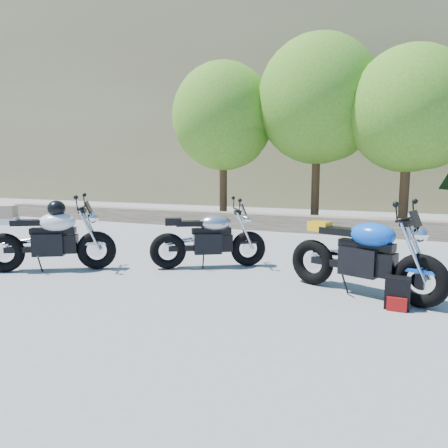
{
  "coord_description": "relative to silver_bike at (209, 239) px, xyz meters",
  "views": [
    {
      "loc": [
        3.37,
        -6.36,
        1.79
      ],
      "look_at": [
        0.2,
        1.0,
        0.75
      ],
      "focal_mm": 32.0,
      "sensor_mm": 36.0,
      "label": 1
    }
  ],
  "objects": [
    {
      "name": "tree_decid_mid",
      "position": [
        0.72,
        7.2,
        3.5
      ],
      "size": [
        4.08,
        4.08,
        6.24
      ],
      "color": "#382314",
      "rests_on": "ground"
    },
    {
      "name": "hillside",
      "position": [
        2.81,
        27.67,
        6.96
      ],
      "size": [
        80.0,
        30.0,
        15.0
      ],
      "primitive_type": "cube",
      "color": "brown",
      "rests_on": "ground"
    },
    {
      "name": "ground",
      "position": [
        -0.19,
        -0.33,
        -0.54
      ],
      "size": [
        90.0,
        90.0,
        0.0
      ],
      "primitive_type": "plane",
      "color": "gray",
      "rests_on": "ground"
    },
    {
      "name": "backpack",
      "position": [
        3.26,
        -1.11,
        -0.33
      ],
      "size": [
        0.32,
        0.27,
        0.42
      ],
      "rotation": [
        0.0,
        0.0,
        -0.02
      ],
      "color": "black",
      "rests_on": "ground"
    },
    {
      "name": "blue_bike",
      "position": [
        2.79,
        -0.66,
        0.04
      ],
      "size": [
        2.29,
        1.04,
        1.19
      ],
      "rotation": [
        0.0,
        0.0,
        -0.34
      ],
      "color": "black",
      "rests_on": "ground"
    },
    {
      "name": "silver_bike",
      "position": [
        0.0,
        0.0,
        0.0
      ],
      "size": [
        1.96,
        1.31,
        1.11
      ],
      "rotation": [
        0.0,
        0.0,
        0.56
      ],
      "color": "black",
      "rests_on": "ground"
    },
    {
      "name": "tree_decid_left",
      "position": [
        -2.58,
        6.8,
        3.09
      ],
      "size": [
        3.67,
        3.67,
        5.62
      ],
      "color": "#382314",
      "rests_on": "ground"
    },
    {
      "name": "white_bike",
      "position": [
        -2.56,
        -1.38,
        0.09
      ],
      "size": [
        2.08,
        1.36,
        1.29
      ],
      "rotation": [
        0.0,
        0.0,
        0.54
      ],
      "color": "black",
      "rests_on": "ground"
    },
    {
      "name": "stone_wall",
      "position": [
        -0.19,
        5.17,
        -0.29
      ],
      "size": [
        22.0,
        0.55,
        0.5
      ],
      "primitive_type": "cube",
      "color": "brown",
      "rests_on": "ground"
    },
    {
      "name": "tree_decid_right",
      "position": [
        3.52,
        6.6,
        2.96
      ],
      "size": [
        3.54,
        3.54,
        5.41
      ],
      "color": "#382314",
      "rests_on": "ground"
    }
  ]
}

